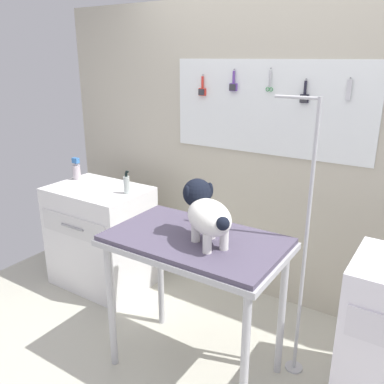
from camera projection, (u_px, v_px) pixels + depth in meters
The scene contains 7 objects.
rear_wall_panel at pixel (274, 158), 3.05m from camera, with size 4.00×0.11×2.30m.
grooming_table at pixel (195, 252), 2.35m from camera, with size 1.03×0.62×0.91m.
grooming_arm at pixel (303, 256), 2.34m from camera, with size 0.30×0.11×1.69m.
dog at pixel (206, 212), 2.21m from camera, with size 0.43×0.36×0.33m.
counter_left at pixel (101, 237), 3.45m from camera, with size 0.80×0.58×0.87m.
spray_bottle_short at pixel (127, 185), 3.15m from camera, with size 0.05×0.05×0.18m.
pump_bottle_white at pixel (77, 170), 3.51m from camera, with size 0.07×0.07×0.19m.
Camera 1 is at (1.11, -1.56, 1.88)m, focal length 38.10 mm.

